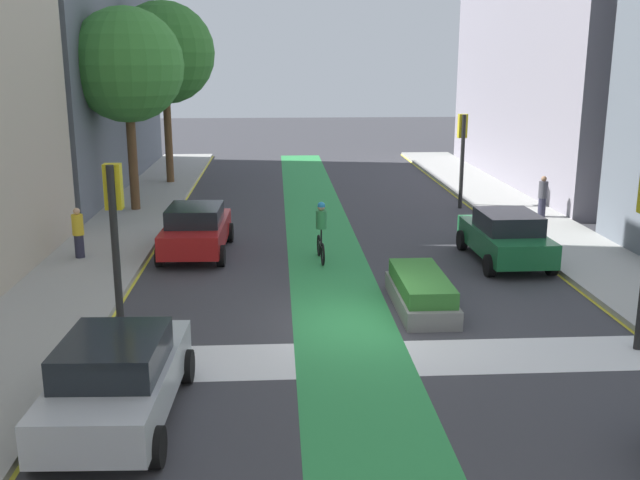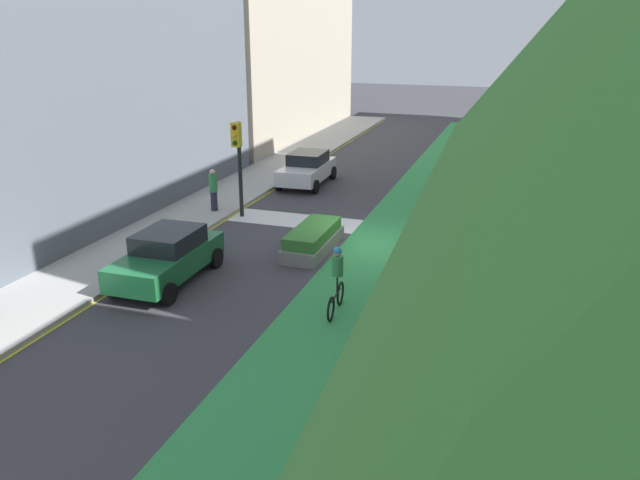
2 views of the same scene
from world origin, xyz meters
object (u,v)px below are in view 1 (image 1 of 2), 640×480
object	(u,v)px
traffic_signal_near_left	(115,219)
pedestrian_sidewalk_right_a	(543,196)
cyclist_in_lane	(321,230)
street_tree_far	(164,53)
street_tree_near	(127,65)
car_silver_left_near	(118,378)
traffic_signal_far_right	(462,142)
median_planter	(421,292)
car_green_right_far	(506,236)
pedestrian_sidewalk_left_a	(78,233)
car_red_left_far	(196,229)

from	to	relation	value
traffic_signal_near_left	pedestrian_sidewalk_right_a	world-z (taller)	traffic_signal_near_left
cyclist_in_lane	pedestrian_sidewalk_right_a	bearing A→B (deg)	30.78
cyclist_in_lane	street_tree_far	size ratio (longest dim) A/B	0.22
street_tree_near	street_tree_far	xyz separation A→B (m)	(0.47, 6.56, 0.49)
car_silver_left_near	street_tree_near	xyz separation A→B (m)	(-2.91, 17.32, 4.93)
traffic_signal_far_right	pedestrian_sidewalk_right_a	distance (m)	4.02
traffic_signal_far_right	car_silver_left_near	world-z (taller)	traffic_signal_far_right
street_tree_near	median_planter	size ratio (longest dim) A/B	2.31
car_green_right_far	cyclist_in_lane	bearing A→B (deg)	175.66
car_green_right_far	pedestrian_sidewalk_left_a	xyz separation A→B (m)	(-12.82, 0.78, 0.12)
traffic_signal_far_right	car_green_right_far	bearing A→B (deg)	-94.79
car_green_right_far	street_tree_near	world-z (taller)	street_tree_near
traffic_signal_near_left	car_silver_left_near	bearing A→B (deg)	-79.44
traffic_signal_far_right	median_planter	bearing A→B (deg)	-108.32
car_red_left_far	pedestrian_sidewalk_left_a	xyz separation A→B (m)	(-3.43, -0.73, 0.12)
street_tree_near	median_planter	world-z (taller)	street_tree_near
cyclist_in_lane	median_planter	xyz separation A→B (m)	(2.20, -4.34, -0.57)
median_planter	traffic_signal_far_right	bearing A→B (deg)	71.68
cyclist_in_lane	car_red_left_far	bearing A→B (deg)	164.11
traffic_signal_near_left	car_green_right_far	xyz separation A→B (m)	(10.23, 5.77, -1.94)
traffic_signal_near_left	pedestrian_sidewalk_right_a	bearing A→B (deg)	40.30
car_green_right_far	street_tree_near	xyz separation A→B (m)	(-12.48, 8.00, 4.93)
street_tree_near	median_planter	xyz separation A→B (m)	(9.14, -11.91, -5.32)
traffic_signal_near_left	traffic_signal_far_right	world-z (taller)	traffic_signal_near_left
car_green_right_far	car_silver_left_near	distance (m)	13.36
cyclist_in_lane	traffic_signal_near_left	bearing A→B (deg)	-127.22
pedestrian_sidewalk_right_a	pedestrian_sidewalk_left_a	distance (m)	16.72
cyclist_in_lane	street_tree_far	bearing A→B (deg)	114.61
traffic_signal_far_right	median_planter	distance (m)	12.99
pedestrian_sidewalk_left_a	car_green_right_far	bearing A→B (deg)	-3.49
pedestrian_sidewalk_left_a	traffic_signal_near_left	bearing A→B (deg)	-68.46
traffic_signal_near_left	median_planter	distance (m)	7.52
traffic_signal_near_left	median_planter	size ratio (longest dim) A/B	1.16
pedestrian_sidewalk_left_a	median_planter	xyz separation A→B (m)	(9.49, -4.70, -0.52)
car_red_left_far	car_green_right_far	bearing A→B (deg)	-9.18
cyclist_in_lane	median_planter	distance (m)	4.90
traffic_signal_near_left	pedestrian_sidewalk_left_a	size ratio (longest dim) A/B	2.56
pedestrian_sidewalk_left_a	street_tree_near	bearing A→B (deg)	87.29
car_green_right_far	median_planter	world-z (taller)	car_green_right_far
traffic_signal_far_right	pedestrian_sidewalk_right_a	size ratio (longest dim) A/B	2.45
traffic_signal_far_right	car_green_right_far	xyz separation A→B (m)	(-0.69, -8.23, -1.89)
traffic_signal_near_left	traffic_signal_far_right	distance (m)	17.75
street_tree_far	traffic_signal_far_right	bearing A→B (deg)	-26.49
car_green_right_far	median_planter	size ratio (longest dim) A/B	1.25
street_tree_far	cyclist_in_lane	bearing A→B (deg)	-65.39
traffic_signal_far_right	car_red_left_far	bearing A→B (deg)	-146.33
car_red_left_far	cyclist_in_lane	bearing A→B (deg)	-15.89
cyclist_in_lane	street_tree_far	world-z (taller)	street_tree_far
pedestrian_sidewalk_left_a	street_tree_near	size ratio (longest dim) A/B	0.20
pedestrian_sidewalk_left_a	street_tree_far	xyz separation A→B (m)	(0.81, 13.77, 5.30)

